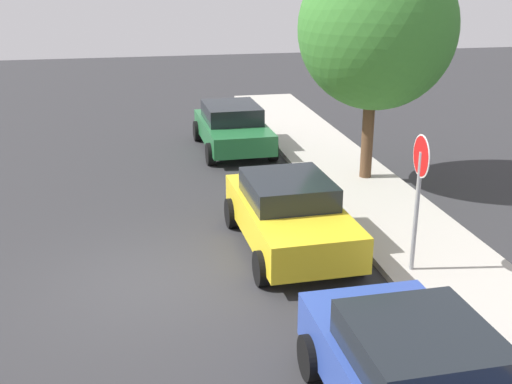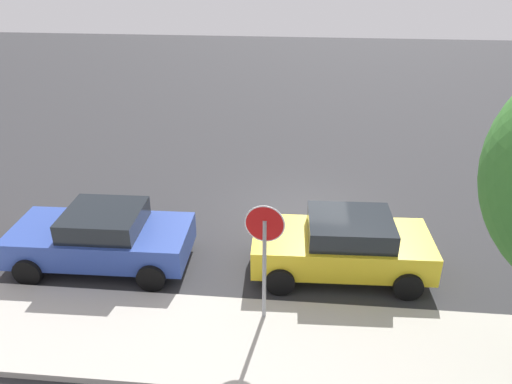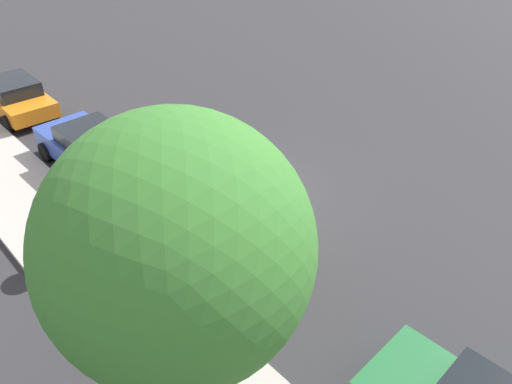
% 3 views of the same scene
% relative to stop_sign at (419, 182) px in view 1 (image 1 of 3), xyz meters
% --- Properties ---
extents(ground_plane, '(60.00, 60.00, 0.00)m').
position_rel_stop_sign_xyz_m(ground_plane, '(-0.68, -4.69, -1.83)').
color(ground_plane, '#2D2D30').
extents(sidewalk_curb, '(32.00, 2.43, 0.14)m').
position_rel_stop_sign_xyz_m(sidewalk_curb, '(-0.68, 0.71, -1.76)').
color(sidewalk_curb, '#B2ADA3').
rests_on(sidewalk_curb, ground_plane).
extents(stop_sign, '(0.75, 0.09, 2.67)m').
position_rel_stop_sign_xyz_m(stop_sign, '(0.00, 0.00, 0.00)').
color(stop_sign, gray).
rests_on(stop_sign, ground_plane).
extents(parked_car_yellow, '(4.10, 2.15, 1.44)m').
position_rel_stop_sign_xyz_m(parked_car_yellow, '(-1.65, -1.90, -1.09)').
color(parked_car_yellow, yellow).
rests_on(parked_car_yellow, ground_plane).
extents(parked_car_blue, '(4.18, 2.14, 1.43)m').
position_rel_stop_sign_xyz_m(parked_car_blue, '(3.96, -1.70, -1.10)').
color(parked_car_blue, '#2D479E').
rests_on(parked_car_blue, ground_plane).
extents(parked_car_green, '(4.05, 2.12, 1.39)m').
position_rel_stop_sign_xyz_m(parked_car_green, '(-9.00, -1.84, -1.11)').
color(parked_car_green, '#236B38').
rests_on(parked_car_green, ground_plane).
extents(street_tree_near_corner, '(3.85, 3.85, 5.91)m').
position_rel_stop_sign_xyz_m(street_tree_near_corner, '(-5.18, 1.11, 2.10)').
color(street_tree_near_corner, '#513823').
rests_on(street_tree_near_corner, ground_plane).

